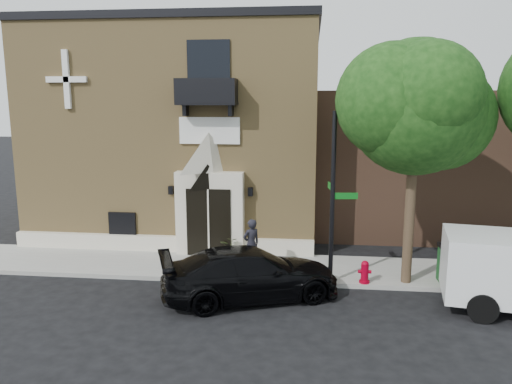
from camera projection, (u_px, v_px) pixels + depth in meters
ground at (224, 284)px, 16.66m from camera, size 120.00×120.00×0.00m
sidewalk at (258, 268)px, 18.01m from camera, size 42.00×3.00×0.15m
church at (190, 129)px, 23.89m from camera, size 12.20×11.01×9.30m
neighbour_building at (506, 160)px, 23.56m from camera, size 18.00×8.00×6.40m
street_tree_left at (417, 106)px, 15.26m from camera, size 4.97×4.38×7.77m
black_sedan at (251, 274)px, 15.31m from camera, size 5.92×4.03×1.59m
street_sign at (333, 198)px, 15.95m from camera, size 0.94×0.88×5.57m
fire_hydrant at (365, 272)px, 16.26m from camera, size 0.43×0.34×0.75m
dumpster at (471, 266)px, 16.05m from camera, size 1.96×1.15×1.27m
planter at (230, 246)px, 19.01m from camera, size 0.71×0.61×0.78m
pedestrian_near at (251, 244)px, 17.54m from camera, size 0.78×0.74×1.80m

